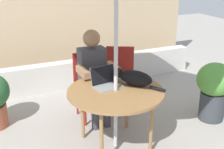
% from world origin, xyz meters
% --- Properties ---
extents(ground_plane, '(14.00, 14.00, 0.00)m').
position_xyz_m(ground_plane, '(0.00, 0.00, 0.00)').
color(ground_plane, gray).
extents(fence_back, '(5.21, 0.08, 1.87)m').
position_xyz_m(fence_back, '(0.00, 2.53, 0.94)').
color(fence_back, tan).
rests_on(fence_back, ground).
extents(planter_wall_low, '(4.69, 0.20, 0.46)m').
position_xyz_m(planter_wall_low, '(0.00, 1.87, 0.23)').
color(planter_wall_low, beige).
rests_on(planter_wall_low, ground).
extents(patio_table, '(1.08, 1.08, 0.70)m').
position_xyz_m(patio_table, '(0.00, 0.00, 0.65)').
color(patio_table, olive).
rests_on(patio_table, ground).
extents(chair_occupied, '(0.40, 0.40, 0.89)m').
position_xyz_m(chair_occupied, '(0.00, 0.82, 0.53)').
color(chair_occupied, maroon).
rests_on(chair_occupied, ground).
extents(chair_empty, '(0.54, 0.54, 0.89)m').
position_xyz_m(chair_empty, '(0.47, 0.89, 0.53)').
color(chair_empty, maroon).
rests_on(chair_empty, ground).
extents(person_seated, '(0.48, 0.48, 1.23)m').
position_xyz_m(person_seated, '(0.00, 0.66, 0.69)').
color(person_seated, '#3F3F47').
rests_on(person_seated, ground).
extents(laptop, '(0.33, 0.29, 0.21)m').
position_xyz_m(laptop, '(-0.06, 0.17, 0.77)').
color(laptop, gray).
rests_on(laptop, patio_table).
extents(cat, '(0.40, 0.57, 0.17)m').
position_xyz_m(cat, '(0.25, 0.06, 0.79)').
color(cat, black).
rests_on(cat, patio_table).
extents(potted_plant_near_fence, '(0.48, 0.48, 0.80)m').
position_xyz_m(potted_plant_near_fence, '(1.45, 0.03, 0.46)').
color(potted_plant_near_fence, '#33383D').
rests_on(potted_plant_near_fence, ground).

